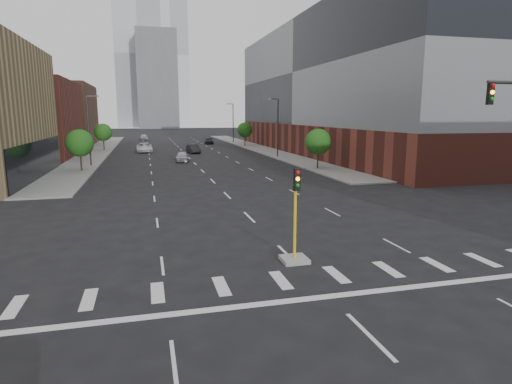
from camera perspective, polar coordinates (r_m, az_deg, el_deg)
name	(u,v)px	position (r m, az deg, el deg)	size (l,w,h in m)	color
ground	(407,373)	(13.02, 19.50, -21.78)	(400.00, 400.00, 0.00)	black
sidewalk_left_far	(98,151)	(83.71, -20.32, 5.16)	(5.00, 92.00, 0.15)	gray
sidewalk_right_far	(257,148)	(86.00, 0.07, 5.93)	(5.00, 92.00, 0.15)	gray
building_left_far_a	(5,119)	(77.89, -30.45, 8.41)	(20.00, 22.00, 12.00)	brown
building_left_far_b	(43,115)	(103.16, -26.56, 9.17)	(20.00, 24.00, 13.00)	brown
building_right_main	(358,89)	(77.93, 13.44, 13.23)	(24.00, 70.00, 22.00)	brown
tower_left	(138,56)	(230.73, -15.40, 17.08)	(22.00, 22.00, 70.00)	#B2B7BC
tower_right	(170,57)	(271.54, -11.37, 17.25)	(20.00, 20.00, 80.00)	#B2B7BC
tower_mid	(157,80)	(209.65, -13.04, 14.32)	(18.00, 18.00, 44.00)	slate
median_traffic_signal	(295,242)	(19.97, 5.20, -6.62)	(1.20, 1.20, 4.40)	#999993
streetlight_right_a	(277,125)	(67.04, 2.86, 8.87)	(1.60, 0.22, 9.07)	#2D2D30
streetlight_right_b	(233,121)	(100.99, -3.12, 9.39)	(1.60, 0.22, 9.07)	#2D2D30
streetlight_left	(89,128)	(59.43, -21.34, 7.98)	(1.60, 0.22, 9.07)	#2D2D30
tree_left_near	(80,143)	(54.63, -22.45, 6.05)	(3.20, 3.20, 4.85)	#382619
tree_left_far	(103,132)	(84.40, -19.71, 7.50)	(3.20, 3.20, 4.85)	#382619
tree_right_near	(318,142)	(53.22, 8.28, 6.63)	(3.20, 3.20, 4.85)	#382619
tree_right_far	(245,130)	(91.39, -1.49, 8.28)	(3.20, 3.20, 4.85)	#382619
car_near_left	(182,157)	(62.31, -9.82, 4.68)	(1.75, 4.35, 1.48)	#B2B1B6
car_mid_right	(193,149)	(75.61, -8.38, 5.73)	(1.63, 4.67, 1.54)	black
car_far_left	(144,148)	(79.19, -14.66, 5.74)	(2.70, 5.86, 1.63)	white
car_deep_right	(209,141)	(98.22, -6.26, 6.79)	(1.93, 4.76, 1.38)	black
car_distant	(144,137)	(116.00, -14.74, 7.10)	(1.81, 4.51, 1.54)	#B9BABF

